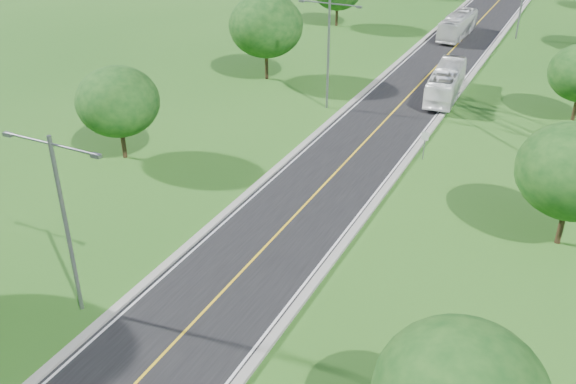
% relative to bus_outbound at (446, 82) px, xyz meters
% --- Properties ---
extents(ground, '(260.00, 260.00, 0.00)m').
position_rel_bus_outbound_xyz_m(ground, '(-3.20, 7.33, -1.53)').
color(ground, '#1F5116').
rests_on(ground, ground).
extents(road, '(8.00, 150.00, 0.06)m').
position_rel_bus_outbound_xyz_m(road, '(-3.20, 13.33, -1.50)').
color(road, black).
rests_on(road, ground).
extents(curb_left, '(0.50, 150.00, 0.22)m').
position_rel_bus_outbound_xyz_m(curb_left, '(-7.45, 13.33, -1.42)').
color(curb_left, gray).
rests_on(curb_left, ground).
extents(curb_right, '(0.50, 150.00, 0.22)m').
position_rel_bus_outbound_xyz_m(curb_right, '(1.05, 13.33, -1.42)').
color(curb_right, gray).
rests_on(curb_right, ground).
extents(speed_limit_sign, '(0.55, 0.09, 2.40)m').
position_rel_bus_outbound_xyz_m(speed_limit_sign, '(2.00, -14.69, 0.07)').
color(speed_limit_sign, slate).
rests_on(speed_limit_sign, ground).
extents(streetlight_near_left, '(5.90, 0.25, 10.00)m').
position_rel_bus_outbound_xyz_m(streetlight_near_left, '(-9.20, -40.67, 4.42)').
color(streetlight_near_left, slate).
rests_on(streetlight_near_left, ground).
extents(streetlight_mid_left, '(5.90, 0.25, 10.00)m').
position_rel_bus_outbound_xyz_m(streetlight_mid_left, '(-9.20, -7.67, 4.42)').
color(streetlight_mid_left, slate).
rests_on(streetlight_mid_left, ground).
extents(tree_lb, '(6.30, 6.30, 7.33)m').
position_rel_bus_outbound_xyz_m(tree_lb, '(-19.20, -24.67, 3.12)').
color(tree_lb, black).
rests_on(tree_lb, ground).
extents(tree_lc, '(7.56, 7.56, 8.79)m').
position_rel_bus_outbound_xyz_m(tree_lc, '(-18.20, -2.67, 4.05)').
color(tree_lc, black).
rests_on(tree_lc, ground).
extents(tree_rb, '(6.72, 6.72, 7.82)m').
position_rel_bus_outbound_xyz_m(tree_rb, '(12.80, -22.67, 3.43)').
color(tree_rb, black).
rests_on(tree_rb, ground).
extents(bus_outbound, '(3.40, 10.72, 2.94)m').
position_rel_bus_outbound_xyz_m(bus_outbound, '(0.00, 0.00, 0.00)').
color(bus_outbound, white).
rests_on(bus_outbound, road).
extents(bus_inbound, '(2.79, 10.56, 2.92)m').
position_rel_bus_outbound_xyz_m(bus_inbound, '(-4.16, 22.66, -0.01)').
color(bus_inbound, silver).
rests_on(bus_inbound, road).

